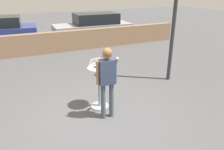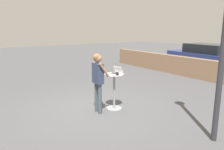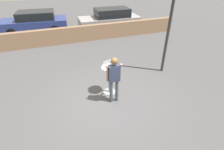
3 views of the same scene
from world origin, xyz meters
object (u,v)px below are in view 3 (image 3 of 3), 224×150
Objects in this scene: parked_car_near_street at (110,19)px; street_lamp at (173,4)px; coffee_mug at (115,66)px; laptop at (108,65)px; parked_car_further_down at (35,22)px; standing_person at (114,75)px; cafe_table at (109,79)px.

street_lamp is (0.15, -6.82, 2.16)m from parked_car_near_street.
coffee_mug is at bearing -163.70° from street_lamp.
parked_car_further_down is at bearing 106.97° from laptop.
parked_car_near_street is (2.46, 7.58, -0.35)m from coffee_mug.
standing_person reaches higher than parked_car_near_street.
street_lamp reaches higher than coffee_mug.
parked_car_near_street reaches higher than parked_car_further_down.
cafe_table is 0.75m from standing_person.
laptop is at bearing 89.17° from standing_person.
parked_car_further_down is (-2.63, 9.29, -0.34)m from standing_person.
standing_person is 9.66m from parked_car_further_down.
cafe_table is at bearing -165.76° from street_lamp.
street_lamp is (5.49, -8.02, 2.18)m from parked_car_further_down.
street_lamp is at bearing 14.24° from cafe_table.
parked_car_near_street is at bearing 71.53° from standing_person.
laptop reaches higher than cafe_table.
coffee_mug is 0.03× the size of parked_car_near_street.
standing_person is at bearing -90.83° from laptop.
laptop is (-0.01, 0.07, 0.53)m from cafe_table.
parked_car_further_down is at bearing 105.84° from standing_person.
laptop is at bearing -167.17° from street_lamp.
parked_car_further_down reaches higher than laptop.
laptop is 0.26m from coffee_mug.
parked_car_near_street is 0.99× the size of street_lamp.
coffee_mug is at bearing -26.71° from laptop.
parked_car_further_down is at bearing 108.13° from coffee_mug.
cafe_table is at bearing 87.62° from standing_person.
street_lamp is at bearing 16.30° from coffee_mug.
parked_car_further_down is at bearing 106.92° from cafe_table.
standing_person is at bearing -115.32° from coffee_mug.
coffee_mug is 0.03× the size of street_lamp.
street_lamp reaches higher than standing_person.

